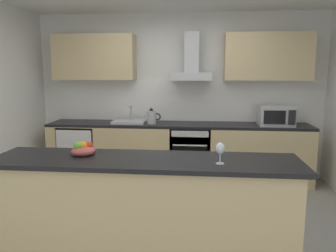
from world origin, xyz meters
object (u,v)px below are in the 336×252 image
Objects in this scene: fruit_bowl at (83,150)px; microwave at (276,116)px; sink at (130,121)px; refrigerator at (81,152)px; range_hood at (192,65)px; oven at (190,152)px; wine_glass at (220,149)px; kettle at (151,117)px.

microwave is at bearing 44.91° from fruit_bowl.
microwave is 2.21m from sink.
range_hood is (1.75, 0.13, 1.36)m from refrigerator.
range_hood is 2.60m from fruit_bowl.
sink is (0.80, 0.01, 0.50)m from refrigerator.
oven is 2.46m from wine_glass.
refrigerator is 2.22m from range_hood.
kettle is 1.31× the size of fruit_bowl.
range_hood is at bearing 4.33° from refrigerator.
kettle is 0.40× the size of range_hood.
microwave reaches higher than oven.
oven is 1.11× the size of range_hood.
oven is 1.75m from refrigerator.
refrigerator is 1.29m from kettle.
refrigerator is at bearing 178.46° from kettle.
microwave is (3.00, -0.03, 0.62)m from refrigerator.
oven is 1.33m from range_hood.
microwave reaches higher than kettle.
kettle is at bearing 82.02° from fruit_bowl.
microwave is 2.81× the size of wine_glass.
refrigerator is 3.86× the size of fruit_bowl.
range_hood is (0.00, 0.13, 1.33)m from oven.
refrigerator is 2.94× the size of kettle.
range_hood is at bearing 68.69° from fruit_bowl.
oven is at bearing 3.22° from kettle.
refrigerator is at bearing -175.67° from range_hood.
kettle is 1.00m from range_hood.
kettle is at bearing 111.38° from wine_glass.
microwave reaches higher than fruit_bowl.
fruit_bowl is (0.85, -2.18, 0.57)m from refrigerator.
range_hood reaches higher than wine_glass.
kettle reaches higher than wine_glass.
range_hood is at bearing 7.11° from sink.
wine_glass is (2.06, -2.36, 0.65)m from refrigerator.
fruit_bowl is (-0.90, -2.18, 0.54)m from oven.
sink reaches higher than fruit_bowl.
sink is 2.81× the size of wine_glass.
refrigerator is 1.70× the size of sink.
range_hood is 4.05× the size of wine_glass.
oven is 2.77× the size of kettle.
wine_glass is at bearing -61.97° from sink.
kettle reaches higher than oven.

